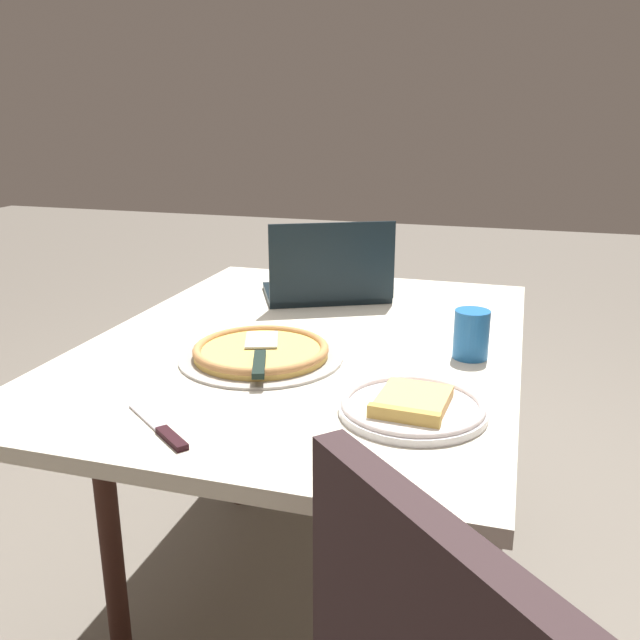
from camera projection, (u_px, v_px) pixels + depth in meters
ground_plane at (309, 590)px, 1.79m from camera, size 12.00×12.00×0.00m
dining_table at (308, 365)px, 1.60m from camera, size 1.29×0.96×0.70m
laptop at (327, 283)px, 1.90m from camera, size 0.36×0.41×0.23m
pizza_plate at (413, 406)px, 1.19m from camera, size 0.26×0.26×0.04m
pizza_tray at (261, 352)px, 1.45m from camera, size 0.35×0.35×0.03m
table_knife at (162, 430)px, 1.12m from camera, size 0.14×0.18×0.01m
drink_cup at (471, 334)px, 1.45m from camera, size 0.08×0.08×0.11m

